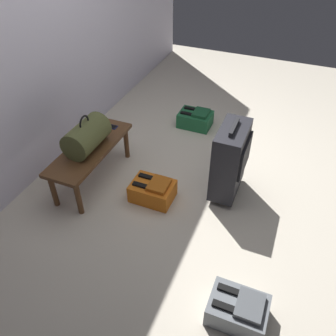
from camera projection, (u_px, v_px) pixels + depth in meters
The scene contains 9 objects.
ground_plane at pixel (206, 178), 3.42m from camera, with size 6.60×6.60×0.00m, color beige.
back_wall at pixel (41, 11), 3.00m from camera, with size 6.00×0.10×2.80m, color silver.
bench at pixel (91, 152), 3.21m from camera, with size 1.00×0.36×0.38m.
duffel_bag_olive at pixel (87, 136), 3.08m from camera, with size 0.44×0.26×0.34m.
cell_phone at pixel (110, 126), 3.43m from camera, with size 0.07×0.14×0.01m.
suitcase_upright_charcoal at pixel (230, 160), 3.03m from camera, with size 0.47×0.26×0.74m.
backpack_green at pixel (195, 119), 4.10m from camera, with size 0.28×0.38×0.21m.
backpack_grey at pixel (238, 310), 2.27m from camera, with size 0.28×0.38×0.21m.
backpack_orange at pixel (153, 190), 3.15m from camera, with size 0.28×0.38×0.21m.
Camera 1 is at (-2.53, -0.63, 2.25)m, focal length 36.92 mm.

